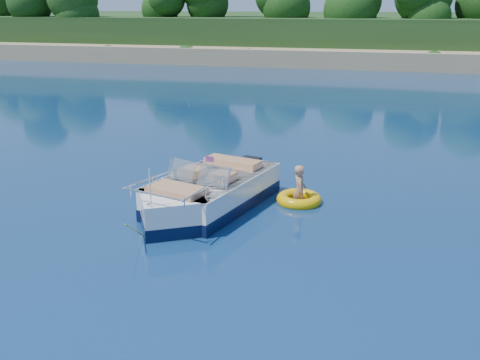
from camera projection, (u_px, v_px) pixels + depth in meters
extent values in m
plane|color=#0A2649|center=(202.00, 218.00, 13.64)|extent=(160.00, 160.00, 0.00)
cube|color=#977C58|center=(338.00, 59.00, 48.37)|extent=(170.00, 8.00, 2.00)
cube|color=#1A3615|center=(356.00, 37.00, 73.00)|extent=(170.00, 56.00, 6.00)
cylinder|color=black|center=(162.00, 27.00, 54.27)|extent=(0.44, 0.44, 3.20)
cylinder|color=black|center=(343.00, 26.00, 51.17)|extent=(0.44, 0.44, 3.60)
cube|color=white|center=(213.00, 194.00, 14.44)|extent=(2.98, 4.28, 1.08)
cube|color=white|center=(173.00, 216.00, 12.92)|extent=(1.99, 1.99, 1.08)
cube|color=black|center=(214.00, 199.00, 14.48)|extent=(3.01, 4.33, 0.31)
cube|color=black|center=(173.00, 222.00, 12.96)|extent=(2.03, 2.03, 0.31)
cube|color=tan|center=(219.00, 180.00, 14.60)|extent=(2.28, 3.05, 0.10)
cube|color=white|center=(213.00, 176.00, 14.28)|extent=(3.01, 4.29, 0.06)
cube|color=black|center=(251.00, 172.00, 16.18)|extent=(0.64, 0.49, 0.93)
cube|color=#8C9EA5|center=(183.00, 170.00, 13.81)|extent=(0.84, 0.56, 0.50)
cube|color=#8C9EA5|center=(213.00, 175.00, 13.37)|extent=(0.83, 0.36, 0.50)
cube|color=tan|center=(193.00, 175.00, 14.27)|extent=(0.69, 0.69, 0.41)
cube|color=tan|center=(223.00, 180.00, 13.84)|extent=(0.69, 0.69, 0.41)
cube|color=tan|center=(233.00, 166.00, 15.12)|extent=(1.70, 0.95, 0.39)
cube|color=tan|center=(177.00, 194.00, 12.92)|extent=(1.51, 1.09, 0.35)
cylinder|color=white|center=(150.00, 187.00, 11.97)|extent=(0.04, 0.04, 0.87)
cube|color=red|center=(210.00, 159.00, 13.29)|extent=(0.22, 0.07, 0.14)
cube|color=silver|center=(150.00, 205.00, 12.05)|extent=(0.12, 0.09, 0.05)
cylinder|color=yellow|center=(135.00, 231.00, 11.99)|extent=(0.13, 1.11, 0.79)
torus|color=#F0B206|center=(299.00, 199.00, 14.71)|extent=(1.65, 1.65, 0.33)
torus|color=red|center=(299.00, 199.00, 14.71)|extent=(1.36, 1.36, 0.11)
imported|color=tan|center=(299.00, 202.00, 14.73)|extent=(0.58, 0.88, 1.59)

